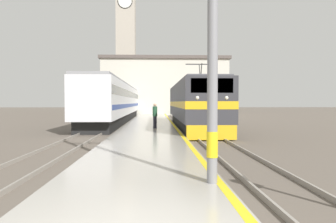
{
  "coord_description": "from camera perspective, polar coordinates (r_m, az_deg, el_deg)",
  "views": [
    {
      "loc": [
        0.44,
        -4.67,
        2.16
      ],
      "look_at": [
        1.38,
        19.78,
        1.45
      ],
      "focal_mm": 35.0,
      "sensor_mm": 36.0,
      "label": 1
    }
  ],
  "objects": [
    {
      "name": "rail_track_far",
      "position": [
        30.04,
        -10.28,
        -2.43
      ],
      "size": [
        2.84,
        140.0,
        0.16
      ],
      "color": "#60564C",
      "rests_on": "ground"
    },
    {
      "name": "ground_plane",
      "position": [
        34.74,
        -2.92,
        -1.91
      ],
      "size": [
        200.0,
        200.0,
        0.0
      ],
      "primitive_type": "plane",
      "color": "#60564C"
    },
    {
      "name": "station_building",
      "position": [
        55.9,
        -0.6,
        4.39
      ],
      "size": [
        21.14,
        8.21,
        9.59
      ],
      "color": "beige",
      "rests_on": "ground"
    },
    {
      "name": "passenger_train",
      "position": [
        38.23,
        -8.54,
        1.7
      ],
      "size": [
        2.92,
        34.71,
        4.1
      ],
      "color": "black",
      "rests_on": "ground"
    },
    {
      "name": "rail_track_near",
      "position": [
        29.9,
        3.7,
        -2.43
      ],
      "size": [
        2.84,
        140.0,
        0.16
      ],
      "color": "#60564C",
      "rests_on": "ground"
    },
    {
      "name": "clock_tower",
      "position": [
        69.07,
        -7.33,
        12.29
      ],
      "size": [
        4.73,
        4.73,
        28.22
      ],
      "color": "#ADA393",
      "rests_on": "ground"
    },
    {
      "name": "locomotive_train",
      "position": [
        26.9,
        4.35,
        1.18
      ],
      "size": [
        2.92,
        18.36,
        4.76
      ],
      "color": "black",
      "rests_on": "ground"
    },
    {
      "name": "person_on_platform",
      "position": [
        23.62,
        -2.29,
        -0.61
      ],
      "size": [
        0.34,
        0.34,
        1.8
      ],
      "color": "#23232D",
      "rests_on": "platform"
    },
    {
      "name": "platform",
      "position": [
        29.74,
        -3.04,
        -2.24
      ],
      "size": [
        4.18,
        140.0,
        0.28
      ],
      "color": "#ADA89E",
      "rests_on": "ground"
    }
  ]
}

